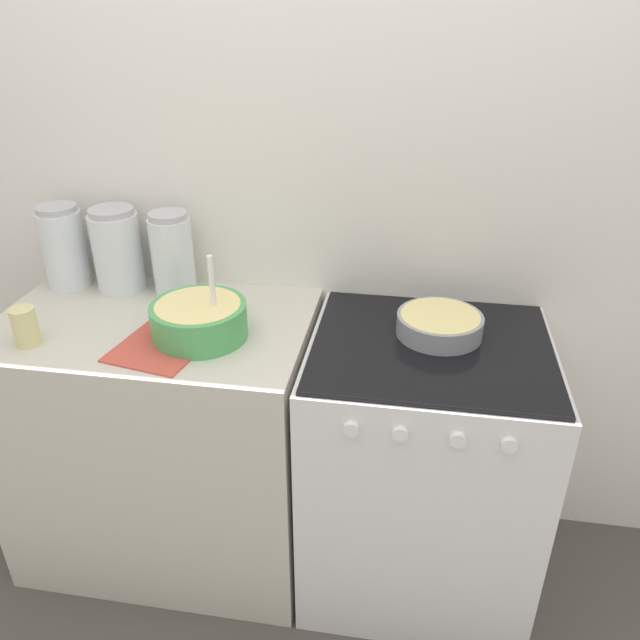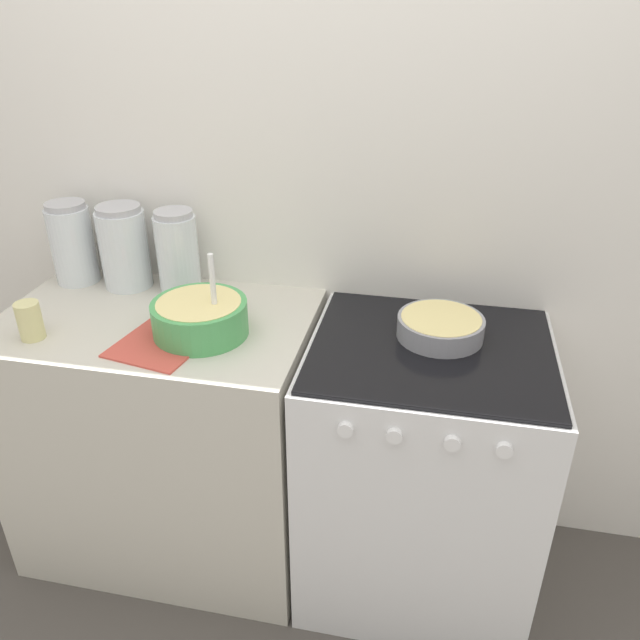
{
  "view_description": "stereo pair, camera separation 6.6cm",
  "coord_description": "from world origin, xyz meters",
  "px_view_note": "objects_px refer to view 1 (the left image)",
  "views": [
    {
      "loc": [
        0.3,
        -1.24,
        1.79
      ],
      "look_at": [
        0.04,
        0.31,
        0.94
      ],
      "focal_mm": 35.0,
      "sensor_mm": 36.0,
      "label": 1
    },
    {
      "loc": [
        0.36,
        -1.23,
        1.79
      ],
      "look_at": [
        0.04,
        0.31,
        0.94
      ],
      "focal_mm": 35.0,
      "sensor_mm": 36.0,
      "label": 2
    }
  ],
  "objects_px": {
    "storage_jar_middle": "(118,255)",
    "storage_jar_left": "(65,252)",
    "mixing_bowl": "(199,318)",
    "storage_jar_right": "(173,259)",
    "baking_pan": "(440,324)",
    "tin_can": "(25,327)",
    "stove": "(420,466)"
  },
  "relations": [
    {
      "from": "storage_jar_middle",
      "to": "storage_jar_left",
      "type": "bearing_deg",
      "value": 180.0
    },
    {
      "from": "mixing_bowl",
      "to": "storage_jar_right",
      "type": "height_order",
      "value": "storage_jar_right"
    },
    {
      "from": "storage_jar_right",
      "to": "baking_pan",
      "type": "bearing_deg",
      "value": -9.73
    },
    {
      "from": "storage_jar_middle",
      "to": "tin_can",
      "type": "xyz_separation_m",
      "value": [
        -0.1,
        -0.39,
        -0.06
      ]
    },
    {
      "from": "mixing_bowl",
      "to": "storage_jar_left",
      "type": "xyz_separation_m",
      "value": [
        -0.55,
        0.27,
        0.06
      ]
    },
    {
      "from": "storage_jar_right",
      "to": "stove",
      "type": "bearing_deg",
      "value": -13.97
    },
    {
      "from": "stove",
      "to": "tin_can",
      "type": "distance_m",
      "value": 1.25
    },
    {
      "from": "storage_jar_middle",
      "to": "tin_can",
      "type": "bearing_deg",
      "value": -104.83
    },
    {
      "from": "storage_jar_middle",
      "to": "storage_jar_right",
      "type": "relative_size",
      "value": 1.01
    },
    {
      "from": "stove",
      "to": "storage_jar_left",
      "type": "relative_size",
      "value": 3.25
    },
    {
      "from": "mixing_bowl",
      "to": "storage_jar_middle",
      "type": "relative_size",
      "value": 0.99
    },
    {
      "from": "stove",
      "to": "tin_can",
      "type": "xyz_separation_m",
      "value": [
        -1.12,
        -0.18,
        0.5
      ]
    },
    {
      "from": "mixing_bowl",
      "to": "storage_jar_middle",
      "type": "bearing_deg",
      "value": 143.39
    },
    {
      "from": "mixing_bowl",
      "to": "tin_can",
      "type": "distance_m",
      "value": 0.48
    },
    {
      "from": "stove",
      "to": "baking_pan",
      "type": "relative_size",
      "value": 3.62
    },
    {
      "from": "storage_jar_right",
      "to": "tin_can",
      "type": "bearing_deg",
      "value": -126.74
    },
    {
      "from": "stove",
      "to": "storage_jar_left",
      "type": "distance_m",
      "value": 1.35
    },
    {
      "from": "storage_jar_middle",
      "to": "storage_jar_right",
      "type": "xyz_separation_m",
      "value": [
        0.19,
        0.0,
        -0.0
      ]
    },
    {
      "from": "baking_pan",
      "to": "tin_can",
      "type": "relative_size",
      "value": 2.23
    },
    {
      "from": "storage_jar_left",
      "to": "tin_can",
      "type": "relative_size",
      "value": 2.49
    },
    {
      "from": "stove",
      "to": "storage_jar_right",
      "type": "distance_m",
      "value": 1.03
    },
    {
      "from": "baking_pan",
      "to": "storage_jar_left",
      "type": "xyz_separation_m",
      "value": [
        -1.23,
        0.15,
        0.08
      ]
    },
    {
      "from": "mixing_bowl",
      "to": "tin_can",
      "type": "relative_size",
      "value": 2.47
    },
    {
      "from": "baking_pan",
      "to": "storage_jar_right",
      "type": "height_order",
      "value": "storage_jar_right"
    },
    {
      "from": "baking_pan",
      "to": "storage_jar_left",
      "type": "distance_m",
      "value": 1.24
    },
    {
      "from": "baking_pan",
      "to": "storage_jar_left",
      "type": "relative_size",
      "value": 0.9
    },
    {
      "from": "storage_jar_right",
      "to": "mixing_bowl",
      "type": "bearing_deg",
      "value": -56.98
    },
    {
      "from": "mixing_bowl",
      "to": "storage_jar_left",
      "type": "bearing_deg",
      "value": 153.9
    },
    {
      "from": "baking_pan",
      "to": "storage_jar_right",
      "type": "xyz_separation_m",
      "value": [
        -0.85,
        0.15,
        0.08
      ]
    },
    {
      "from": "mixing_bowl",
      "to": "storage_jar_left",
      "type": "distance_m",
      "value": 0.61
    },
    {
      "from": "baking_pan",
      "to": "storage_jar_left",
      "type": "bearing_deg",
      "value": 173.2
    },
    {
      "from": "baking_pan",
      "to": "tin_can",
      "type": "bearing_deg",
      "value": -168.03
    }
  ]
}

